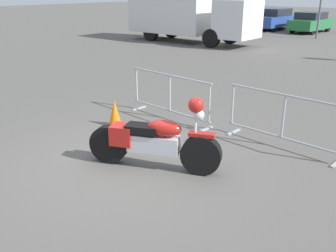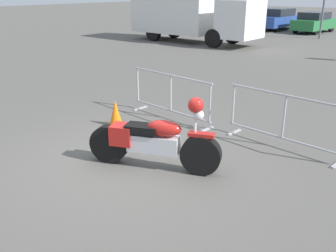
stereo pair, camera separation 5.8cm
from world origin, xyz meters
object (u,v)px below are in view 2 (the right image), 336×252
parked_car_tan (214,17)px  parked_car_black (246,18)px  parked_car_green (314,22)px  motorcycle (153,140)px  crowd_barrier_far (284,120)px  traffic_cone (116,113)px  crowd_barrier_near (171,96)px  box_truck (187,12)px  parked_car_blue (278,19)px

parked_car_tan → parked_car_black: size_ratio=0.99×
parked_car_tan → parked_car_green: 8.34m
parked_car_black → parked_car_tan: bearing=100.5°
motorcycle → crowd_barrier_far: (1.37, 2.22, 0.05)m
motorcycle → traffic_cone: motorcycle is taller
crowd_barrier_near → traffic_cone: bearing=-120.6°
crowd_barrier_far → parked_car_green: parked_car_green is taller
crowd_barrier_near → crowd_barrier_far: size_ratio=1.00×
parked_car_tan → traffic_cone: size_ratio=7.11×
parked_car_tan → parked_car_black: (2.78, 0.27, 0.01)m
box_truck → parked_car_black: size_ratio=1.83×
motorcycle → parked_car_green: size_ratio=0.53×
parked_car_black → traffic_cone: parked_car_black is taller
traffic_cone → parked_car_green: bearing=97.6°
crowd_barrier_far → parked_car_tan: size_ratio=0.58×
parked_car_green → crowd_barrier_far: bearing=-157.9°
parked_car_green → traffic_cone: (2.92, -21.82, -0.41)m
parked_car_black → crowd_barrier_near: bearing=-151.7°
parked_car_tan → parked_car_green: parked_car_green is taller
crowd_barrier_far → parked_car_black: size_ratio=0.57×
crowd_barrier_far → parked_car_tan: parked_car_tan is taller
parked_car_tan → traffic_cone: bearing=-148.0°
parked_car_black → traffic_cone: (8.48, -22.35, -0.42)m
crowd_barrier_near → parked_car_blue: size_ratio=0.52×
crowd_barrier_far → box_truck: (-10.44, 11.27, 1.08)m
motorcycle → parked_car_tan: parked_car_tan is taller
parked_car_tan → motorcycle: bearing=-145.1°
crowd_barrier_far → parked_car_green: bearing=107.1°
crowd_barrier_near → parked_car_tan: size_ratio=0.58×
box_truck → parked_car_blue: box_truck is taller
parked_car_tan → box_truck: bearing=-151.3°
box_truck → parked_car_black: (-1.47, 9.94, -0.93)m
crowd_barrier_far → parked_car_black: bearing=119.3°
motorcycle → box_truck: box_truck is taller
parked_car_tan → parked_car_green: size_ratio=1.00×
crowd_barrier_near → parked_car_tan: parked_car_tan is taller
motorcycle → crowd_barrier_near: size_ratio=0.92×
motorcycle → box_truck: size_ratio=0.29×
motorcycle → crowd_barrier_far: 2.61m
crowd_barrier_far → parked_car_tan: 25.58m
crowd_barrier_far → motorcycle: bearing=-121.8°
motorcycle → parked_car_tan: (-13.31, 23.16, 0.20)m
crowd_barrier_near → parked_car_tan: (-11.93, 20.95, 0.14)m
traffic_cone → crowd_barrier_near: bearing=59.4°
crowd_barrier_near → parked_car_blue: bearing=106.9°
parked_car_blue → parked_car_green: 2.79m
motorcycle → traffic_cone: bearing=130.2°
motorcycle → crowd_barrier_near: motorcycle is taller
motorcycle → box_truck: bearing=101.8°
parked_car_tan → traffic_cone: (11.26, -22.09, -0.41)m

